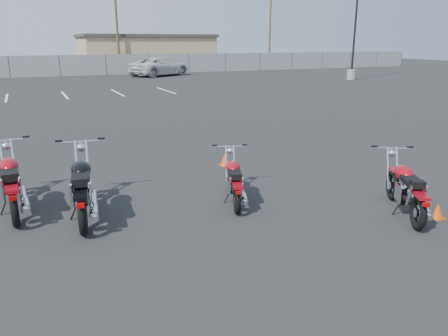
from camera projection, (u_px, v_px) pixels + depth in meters
name	position (u px, v px, depth m)	size (l,w,h in m)	color
ground	(228.00, 213.00, 7.82)	(120.00, 120.00, 0.00)	black
motorcycle_front_red	(12.00, 184.00, 7.75)	(0.90, 2.34, 1.14)	black
motorcycle_second_black	(83.00, 188.00, 7.51)	(0.91, 2.36, 1.16)	black
motorcycle_third_red	(234.00, 181.00, 8.25)	(1.02, 1.84, 0.92)	black
motorcycle_rear_red	(406.00, 189.00, 7.66)	(1.36, 1.97, 1.01)	black
training_cone_near	(225.00, 159.00, 10.76)	(0.26, 0.26, 0.32)	#DB490B
training_cone_far	(438.00, 211.00, 7.54)	(0.22, 0.22, 0.27)	#DB490B
light_pole_east	(354.00, 42.00, 34.28)	(0.80, 0.70, 10.99)	gray
chainlink_fence	(60.00, 66.00, 38.17)	(80.06, 0.06, 1.80)	slate
tan_building_east	(145.00, 51.00, 49.74)	(14.40, 9.40, 3.70)	tan
utility_pole_c	(117.00, 23.00, 42.99)	(1.80, 0.24, 9.00)	#4A3922
utility_pole_d	(270.00, 26.00, 51.01)	(1.80, 0.24, 9.00)	#4A3922
parking_line_stripes	(36.00, 96.00, 24.31)	(15.12, 4.00, 0.01)	silver
white_van	(159.00, 61.00, 38.60)	(6.61, 2.64, 2.51)	silver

